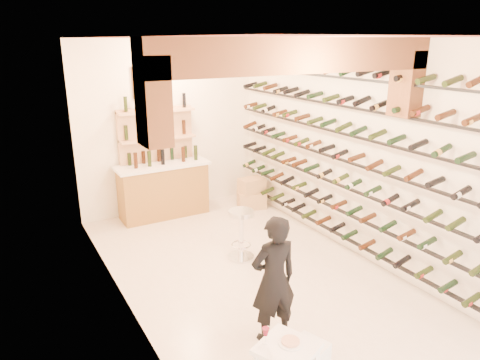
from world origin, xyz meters
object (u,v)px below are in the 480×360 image
(wine_rack, at_px, (339,154))
(tasting_table, at_px, (287,358))
(back_counter, at_px, (164,189))
(person, at_px, (274,280))
(chrome_barstool, at_px, (241,231))
(crate_lower, at_px, (252,200))

(wine_rack, height_order, tasting_table, wine_rack)
(back_counter, distance_m, person, 4.04)
(chrome_barstool, bearing_deg, wine_rack, -17.32)
(back_counter, xyz_separation_m, person, (-0.24, -4.03, 0.20))
(chrome_barstool, distance_m, crate_lower, 2.17)
(tasting_table, xyz_separation_m, crate_lower, (2.34, 4.47, -0.39))
(back_counter, bearing_deg, crate_lower, -15.27)
(back_counter, relative_size, chrome_barstool, 2.21)
(tasting_table, height_order, chrome_barstool, tasting_table)
(wine_rack, relative_size, person, 3.91)
(back_counter, relative_size, person, 1.16)
(tasting_table, relative_size, crate_lower, 1.53)
(wine_rack, bearing_deg, back_counter, 124.66)
(wine_rack, relative_size, back_counter, 3.35)
(wine_rack, xyz_separation_m, crate_lower, (-0.19, 2.20, -1.39))
(tasting_table, relative_size, chrome_barstool, 1.06)
(chrome_barstool, height_order, crate_lower, chrome_barstool)
(person, xyz_separation_m, chrome_barstool, (0.64, 1.82, -0.28))
(wine_rack, bearing_deg, crate_lower, 94.91)
(wine_rack, height_order, back_counter, wine_rack)
(back_counter, bearing_deg, wine_rack, -55.34)
(back_counter, height_order, person, person)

